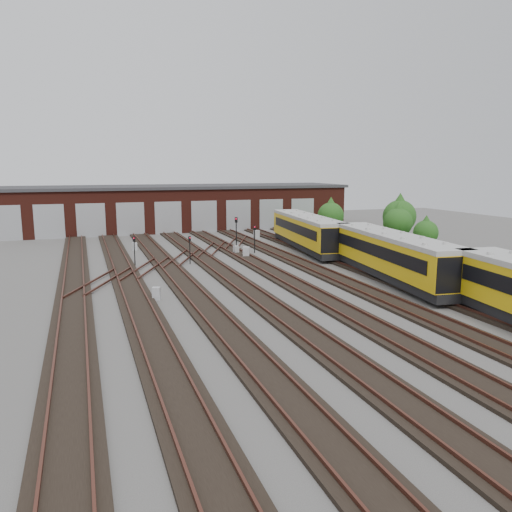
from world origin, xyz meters
name	(u,v)px	position (x,y,z in m)	size (l,w,h in m)	color
ground	(272,289)	(0.00, 0.00, 0.00)	(120.00, 120.00, 0.00)	#474542
track_network	(267,286)	(-0.17, 0.59, 0.11)	(30.40, 70.00, 0.33)	black
maintenance_shed	(175,207)	(-0.01, 39.97, 3.20)	(51.00, 12.50, 6.35)	#4A1A12
grass_verge	(406,253)	(19.00, 10.00, 0.03)	(8.00, 55.00, 0.05)	#1F4B19
metro_train	(392,255)	(10.00, -0.54, 2.11)	(4.92, 49.02, 3.47)	black
signal_mast_0	(190,246)	(-3.76, 11.67, 1.69)	(0.23, 0.22, 2.63)	black
signal_mast_1	(134,247)	(-8.74, 12.43, 1.76)	(0.25, 0.24, 2.74)	black
signal_mast_2	(236,230)	(2.16, 16.11, 2.42)	(0.33, 0.31, 3.82)	black
signal_mast_3	(255,235)	(4.01, 15.52, 1.90)	(0.29, 0.27, 2.94)	black
relay_cabinet_0	(156,293)	(-8.61, -0.21, 0.44)	(0.53, 0.44, 0.88)	#A9ABAF
relay_cabinet_1	(135,247)	(-7.83, 21.46, 0.43)	(0.51, 0.43, 0.85)	#A9ABAF
relay_cabinet_2	(236,250)	(1.98, 15.64, 0.43)	(0.52, 0.43, 0.86)	#A9ABAF
relay_cabinet_3	(257,235)	(7.63, 25.18, 0.56)	(0.67, 0.56, 1.12)	#A9ABAF
relay_cabinet_4	(246,252)	(2.31, 13.26, 0.54)	(0.65, 0.54, 1.08)	#A9ABAF
tree_0	(331,212)	(16.00, 21.30, 3.47)	(3.26, 3.26, 5.39)	black
tree_1	(398,219)	(19.53, 12.36, 3.39)	(3.18, 3.18, 5.28)	black
tree_2	(400,212)	(20.76, 13.87, 3.96)	(3.72, 3.72, 6.16)	black
tree_3	(426,230)	(20.02, 8.22, 2.69)	(2.53, 2.53, 4.19)	black
bush_0	(460,270)	(16.00, -1.49, 0.68)	(1.36, 1.36, 1.36)	#1D4E16
bush_1	(408,250)	(18.38, 8.70, 0.64)	(1.28, 1.28, 1.28)	#1D4E16
bush_2	(311,224)	(18.18, 31.44, 0.86)	(1.73, 1.73, 1.73)	#1D4E16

